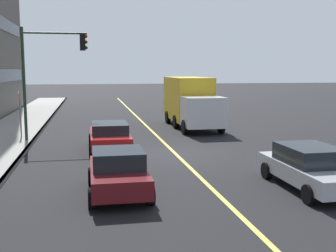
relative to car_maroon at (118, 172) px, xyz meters
name	(u,v)px	position (x,y,z in m)	size (l,w,h in m)	color
ground	(175,153)	(6.04, -3.09, -0.73)	(200.00, 200.00, 0.00)	black
curb_edge	(20,158)	(6.04, 3.92, -0.66)	(80.00, 0.16, 0.15)	slate
lane_stripe_center	(175,153)	(6.04, -3.09, -0.72)	(80.00, 0.16, 0.01)	#D8CC4C
car_maroon	(118,172)	(0.00, 0.00, 0.00)	(3.87, 1.91, 1.43)	#591116
car_silver	(310,167)	(-0.58, -6.30, 0.01)	(4.52, 1.96, 1.43)	#A8AAB2
car_red	(110,136)	(7.49, -0.09, -0.01)	(4.69, 2.03, 1.38)	red
truck_yellow	(190,101)	(15.00, -6.03, 1.06)	(8.16, 2.60, 3.41)	silver
traffic_light_mast	(47,65)	(10.42, 3.01, 3.45)	(0.28, 3.47, 6.18)	#1E3823
street_sign_post	(20,109)	(11.97, 4.75, 0.97)	(0.60, 0.08, 2.88)	slate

